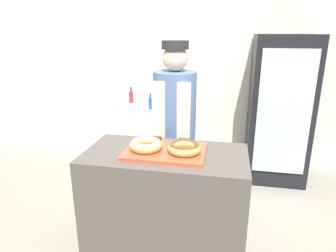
% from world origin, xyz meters
% --- Properties ---
extents(wall_back, '(8.00, 0.06, 2.70)m').
position_xyz_m(wall_back, '(0.00, 2.13, 1.35)').
color(wall_back, silver).
rests_on(wall_back, ground_plane).
extents(display_counter, '(1.22, 0.63, 0.97)m').
position_xyz_m(display_counter, '(0.00, 0.00, 0.48)').
color(display_counter, '#4C4742').
rests_on(display_counter, ground_plane).
extents(serving_tray, '(0.59, 0.43, 0.02)m').
position_xyz_m(serving_tray, '(0.00, 0.00, 0.98)').
color(serving_tray, '#D84C33').
rests_on(serving_tray, display_counter).
extents(donut_light_glaze, '(0.25, 0.25, 0.07)m').
position_xyz_m(donut_light_glaze, '(-0.14, -0.02, 1.03)').
color(donut_light_glaze, tan).
rests_on(donut_light_glaze, serving_tray).
extents(donut_chocolate_glaze, '(0.25, 0.25, 0.07)m').
position_xyz_m(donut_chocolate_glaze, '(0.14, -0.02, 1.03)').
color(donut_chocolate_glaze, tan).
rests_on(donut_chocolate_glaze, serving_tray).
extents(brownie_back_left, '(0.09, 0.09, 0.03)m').
position_xyz_m(brownie_back_left, '(-0.12, 0.15, 1.01)').
color(brownie_back_left, '#382111').
rests_on(brownie_back_left, serving_tray).
extents(brownie_back_right, '(0.09, 0.09, 0.03)m').
position_xyz_m(brownie_back_right, '(0.12, 0.15, 1.01)').
color(brownie_back_right, '#382111').
rests_on(brownie_back_right, serving_tray).
extents(baker_person, '(0.40, 0.40, 1.76)m').
position_xyz_m(baker_person, '(-0.05, 0.65, 0.93)').
color(baker_person, '#4C4C51').
rests_on(baker_person, ground_plane).
extents(beverage_fridge, '(0.72, 0.64, 1.81)m').
position_xyz_m(beverage_fridge, '(1.07, 1.75, 0.91)').
color(beverage_fridge, black).
rests_on(beverage_fridge, ground_plane).
extents(chest_freezer, '(0.85, 0.62, 0.89)m').
position_xyz_m(chest_freezer, '(-0.87, 1.76, 0.45)').
color(chest_freezer, white).
rests_on(chest_freezer, ground_plane).
extents(bottle_blue, '(0.06, 0.06, 0.20)m').
position_xyz_m(bottle_blue, '(-0.53, 1.58, 0.96)').
color(bottle_blue, '#1E4CB2').
rests_on(bottle_blue, chest_freezer).
extents(bottle_red, '(0.06, 0.06, 0.22)m').
position_xyz_m(bottle_red, '(-0.88, 1.88, 0.97)').
color(bottle_red, red).
rests_on(bottle_red, chest_freezer).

